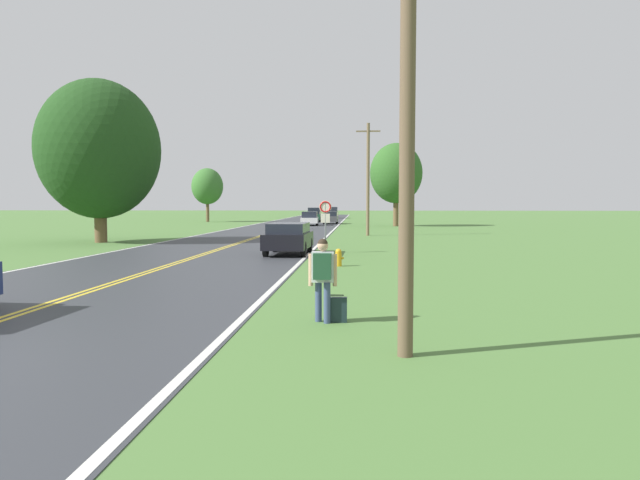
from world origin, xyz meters
name	(u,v)px	position (x,y,z in m)	size (l,w,h in m)	color
hitchhiker_person	(323,272)	(6.60, 4.32, 1.03)	(0.57, 0.41, 1.69)	#38476B
suitcase	(337,310)	(6.88, 4.40, 0.26)	(0.42, 0.14, 0.56)	#19282D
fire_hydrant	(338,257)	(6.53, 14.73, 0.34)	(0.41, 0.25, 0.67)	gold
traffic_sign	(325,214)	(5.67, 20.53, 1.92)	(0.60, 0.10, 2.54)	gray
utility_pole_foreground	(407,117)	(8.06, 1.91, 3.70)	(1.80, 0.24, 7.10)	brown
utility_pole_midground	(368,178)	(7.92, 35.96, 4.34)	(1.80, 0.24, 8.38)	brown
tree_left_verge	(99,149)	(-8.66, 27.22, 5.71)	(7.39, 7.39, 9.98)	brown
tree_behind_sign	(207,186)	(-12.99, 67.97, 4.72)	(4.18, 4.18, 7.14)	brown
tree_mid_treeline	(396,173)	(11.16, 54.54, 5.64)	(5.57, 5.57, 8.86)	brown
car_black_hatchback_approaching	(289,237)	(4.00, 19.63, 0.81)	(2.00, 4.16, 1.48)	black
car_white_hatchback_mid_near	(310,218)	(1.78, 55.85, 0.82)	(2.04, 4.34, 1.54)	black
car_dark_grey_sedan_mid_far	(331,217)	(3.82, 61.41, 0.76)	(1.76, 4.04, 1.48)	black
car_dark_green_suv_receding	(314,215)	(1.28, 68.49, 0.98)	(1.81, 4.48, 1.90)	black
car_champagne_suv_distant	(333,212)	(2.77, 88.25, 0.99)	(1.83, 4.68, 1.89)	black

